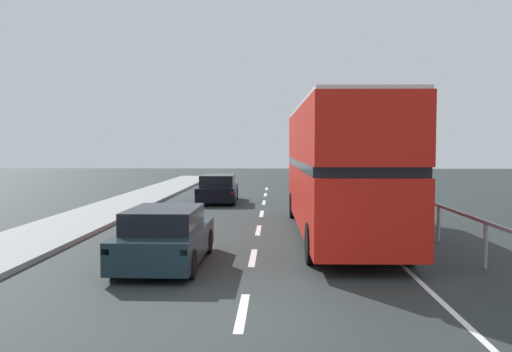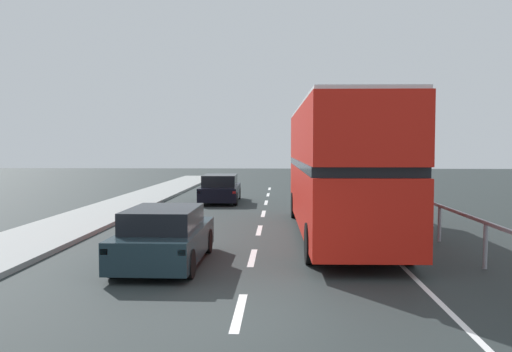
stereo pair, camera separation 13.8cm
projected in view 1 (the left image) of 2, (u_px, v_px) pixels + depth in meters
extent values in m
cube|color=#262D2D|center=(241.00, 321.00, 8.68)|extent=(73.42, 120.00, 0.10)
cube|color=silver|center=(242.00, 312.00, 8.97)|extent=(0.16, 2.13, 0.01)
cube|color=silver|center=(253.00, 258.00, 13.38)|extent=(0.16, 2.13, 0.01)
cube|color=silver|center=(258.00, 230.00, 17.78)|extent=(0.16, 2.13, 0.01)
cube|color=silver|center=(262.00, 214.00, 22.18)|extent=(0.16, 2.13, 0.01)
cube|color=silver|center=(264.00, 203.00, 26.58)|extent=(0.16, 2.13, 0.01)
cube|color=silver|center=(265.00, 195.00, 30.99)|extent=(0.16, 2.13, 0.01)
cube|color=silver|center=(267.00, 189.00, 35.39)|extent=(0.16, 2.13, 0.01)
cube|color=silver|center=(366.00, 231.00, 17.53)|extent=(0.12, 46.00, 0.01)
cube|color=gray|center=(422.00, 200.00, 17.40)|extent=(0.08, 42.00, 0.08)
cylinder|color=gray|center=(485.00, 245.00, 12.19)|extent=(0.10, 0.10, 1.07)
cylinder|color=gray|center=(439.00, 223.00, 15.68)|extent=(0.10, 0.10, 1.07)
cylinder|color=gray|center=(409.00, 209.00, 19.18)|extent=(0.10, 0.10, 1.07)
cylinder|color=gray|center=(388.00, 200.00, 22.67)|extent=(0.10, 0.10, 1.07)
cylinder|color=gray|center=(373.00, 193.00, 26.16)|extent=(0.10, 0.10, 1.07)
cylinder|color=gray|center=(361.00, 187.00, 29.65)|extent=(0.10, 0.10, 1.07)
cylinder|color=gray|center=(352.00, 183.00, 33.15)|extent=(0.10, 0.10, 1.07)
cylinder|color=gray|center=(345.00, 180.00, 36.64)|extent=(0.10, 0.10, 1.07)
cube|color=red|center=(337.00, 196.00, 16.62)|extent=(2.73, 11.34, 1.81)
cube|color=black|center=(337.00, 164.00, 16.56)|extent=(2.74, 10.89, 0.24)
cube|color=red|center=(338.00, 135.00, 16.51)|extent=(2.73, 11.34, 1.62)
cube|color=silver|center=(338.00, 107.00, 16.47)|extent=(2.68, 11.11, 0.10)
cube|color=black|center=(319.00, 182.00, 22.23)|extent=(2.26, 0.08, 1.26)
cube|color=yellow|center=(319.00, 128.00, 22.11)|extent=(1.51, 0.07, 0.28)
cylinder|color=black|center=(293.00, 205.00, 20.92)|extent=(0.30, 1.01, 1.00)
cylinder|color=black|center=(351.00, 205.00, 20.88)|extent=(0.30, 1.01, 1.00)
cylinder|color=black|center=(312.00, 243.00, 12.64)|extent=(0.30, 1.01, 1.00)
cylinder|color=black|center=(408.00, 244.00, 12.61)|extent=(0.30, 1.01, 1.00)
cube|color=#18282F|center=(166.00, 242.00, 12.61)|extent=(1.81, 4.17, 0.70)
cube|color=black|center=(164.00, 219.00, 12.37)|extent=(1.59, 2.29, 0.50)
cube|color=red|center=(106.00, 252.00, 10.59)|extent=(0.16, 0.06, 0.12)
cube|color=red|center=(184.00, 253.00, 10.52)|extent=(0.16, 0.06, 0.12)
cylinder|color=black|center=(147.00, 241.00, 14.03)|extent=(0.20, 0.64, 0.64)
cylinder|color=black|center=(208.00, 241.00, 13.96)|extent=(0.20, 0.64, 0.64)
cylinder|color=black|center=(115.00, 263.00, 11.28)|extent=(0.20, 0.64, 0.64)
cylinder|color=black|center=(190.00, 264.00, 11.21)|extent=(0.20, 0.64, 0.64)
cube|color=black|center=(218.00, 192.00, 26.80)|extent=(1.97, 4.53, 0.67)
cube|color=black|center=(218.00, 180.00, 26.54)|extent=(1.69, 2.51, 0.56)
cube|color=red|center=(197.00, 193.00, 24.59)|extent=(0.16, 0.06, 0.12)
cube|color=red|center=(232.00, 193.00, 24.57)|extent=(0.16, 0.06, 0.12)
cylinder|color=black|center=(205.00, 193.00, 28.36)|extent=(0.22, 0.65, 0.64)
cylinder|color=black|center=(236.00, 193.00, 28.34)|extent=(0.22, 0.65, 0.64)
cylinder|color=black|center=(198.00, 199.00, 25.28)|extent=(0.22, 0.65, 0.64)
cylinder|color=black|center=(233.00, 199.00, 25.26)|extent=(0.22, 0.65, 0.64)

